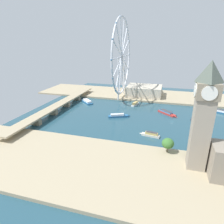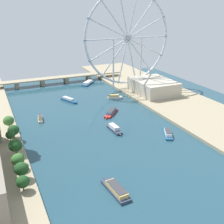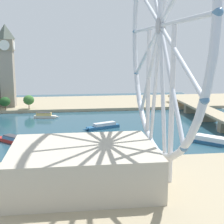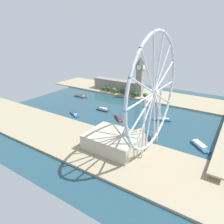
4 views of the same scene
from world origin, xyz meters
The scene contains 16 objects.
ground_plane centered at (0.00, 0.00, 0.00)m, with size 414.09×414.09×0.00m, color #234756.
riverbank_left centered at (-122.05, 0.00, 1.50)m, with size 90.00×520.00×3.00m, color tan.
riverbank_right centered at (122.05, 0.00, 1.50)m, with size 90.00×520.00×3.00m, color tan.
clock_tower centered at (-100.33, -17.27, 47.02)m, with size 16.69×16.69×84.45m.
parliament_block centered at (-108.48, -82.59, 15.89)m, with size 22.00×114.64×25.78m, color gray.
tree_row_embankment centered at (-84.73, -50.34, 11.23)m, with size 13.80×119.34×13.96m.
ferris_wheel centered at (91.88, 90.78, 74.22)m, with size 132.79×3.20×137.29m.
riverside_hall centered at (113.09, 51.05, 12.07)m, with size 49.28×63.68×18.15m, color #BCB29E.
tour_boat_0 centered at (28.41, 7.03, 2.03)m, with size 26.93×28.58×4.84m.
tour_boat_1 centered at (48.42, 141.03, 2.16)m, with size 28.87×29.82×5.10m.
tour_boat_2 centered at (12.61, -36.71, 2.34)m, with size 7.39×27.95×5.75m.
tour_boat_3 centered at (56.68, 58.17, 2.29)m, with size 22.62×10.71×5.39m.
tour_boat_4 centered at (-50.59, 23.12, 2.30)m, with size 7.80×23.50×5.50m.
tour_boat_5 centered at (-28.37, -127.91, 2.16)m, with size 10.77×34.51×5.05m.
tour_boat_6 centered at (56.54, -66.90, 2.04)m, with size 18.07×29.80×5.08m.
tour_boat_7 centered at (-3.40, 71.72, 2.05)m, with size 16.65×31.25×4.85m.
Camera 4 is at (297.70, 169.59, 138.70)m, focal length 32.69 mm.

